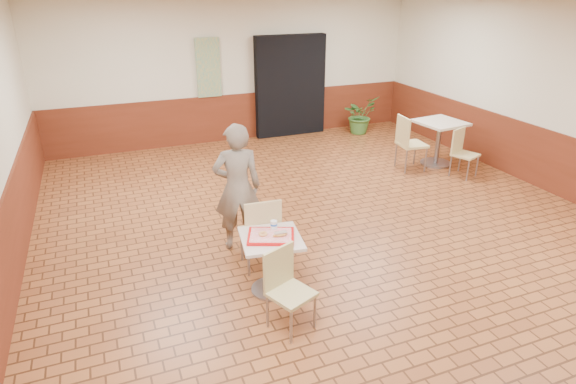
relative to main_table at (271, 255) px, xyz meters
name	(u,v)px	position (x,y,z in m)	size (l,w,h in m)	color
room_shell	(348,134)	(1.30, 0.73, 1.04)	(8.01, 10.01, 3.01)	brown
wainscot_band	(345,207)	(1.30, 0.73, 0.04)	(8.00, 10.00, 1.00)	#5C2311
corridor_doorway	(290,86)	(2.50, 5.61, 0.64)	(1.60, 0.22, 2.20)	black
promo_poster	(208,68)	(0.70, 5.67, 1.14)	(0.50, 0.03, 1.20)	gray
main_table	(271,255)	(0.00, 0.00, 0.00)	(0.64, 0.64, 0.68)	beige
chair_main_front	(286,285)	(-0.07, -0.61, 0.02)	(0.51, 0.51, 0.85)	tan
chair_main_back	(261,230)	(0.04, 0.46, 0.07)	(0.47, 0.47, 0.95)	tan
customer	(237,188)	(-0.05, 1.10, 0.38)	(0.61, 0.40, 1.68)	#726558
serving_tray	(271,236)	(0.00, 0.00, 0.24)	(0.50, 0.39, 0.03)	#B60D0E
ring_donut	(263,234)	(-0.08, 0.03, 0.27)	(0.10, 0.10, 0.03)	#D38F4D
long_john_donut	(280,234)	(0.09, -0.06, 0.28)	(0.16, 0.09, 0.05)	#C9893A
paper_cup	(274,225)	(0.08, 0.12, 0.30)	(0.08, 0.08, 0.10)	silver
second_table	(439,136)	(4.36, 2.73, 0.11)	(0.80, 0.80, 0.84)	beige
chair_second_left	(408,140)	(3.65, 2.70, 0.11)	(0.51, 0.51, 1.01)	#E0CF86
chair_second_front	(462,150)	(4.38, 2.09, 0.02)	(0.51, 0.51, 0.85)	#D4C27F
potted_plant	(360,115)	(4.02, 5.11, -0.04)	(0.76, 0.66, 0.84)	#3B6F2C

